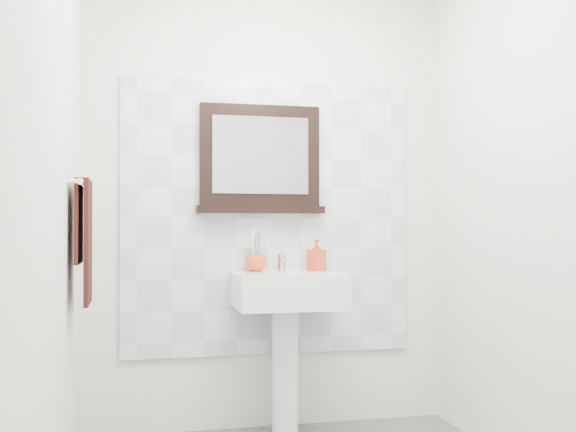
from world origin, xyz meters
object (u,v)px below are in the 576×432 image
object	(u,v)px
pedestal_sink	(287,308)
framed_mirror	(260,162)
soap_dispenser	(316,255)
hand_towel	(84,232)
toothbrush_cup	(256,263)

from	to	relation	value
pedestal_sink	framed_mirror	world-z (taller)	framed_mirror
framed_mirror	soap_dispenser	bearing A→B (deg)	-16.55
pedestal_sink	hand_towel	world-z (taller)	hand_towel
soap_dispenser	hand_towel	xyz separation A→B (m)	(-1.18, -0.44, 0.13)
soap_dispenser	framed_mirror	world-z (taller)	framed_mirror
pedestal_sink	toothbrush_cup	distance (m)	0.30
pedestal_sink	toothbrush_cup	size ratio (longest dim) A/B	8.39
toothbrush_cup	pedestal_sink	bearing A→B (deg)	-41.90
toothbrush_cup	framed_mirror	world-z (taller)	framed_mirror
pedestal_sink	hand_towel	distance (m)	1.13
pedestal_sink	framed_mirror	size ratio (longest dim) A/B	1.37
pedestal_sink	framed_mirror	xyz separation A→B (m)	(-0.11, 0.19, 0.78)
toothbrush_cup	framed_mirror	xyz separation A→B (m)	(0.03, 0.06, 0.55)
toothbrush_cup	hand_towel	size ratio (longest dim) A/B	0.21
framed_mirror	hand_towel	bearing A→B (deg)	-149.14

